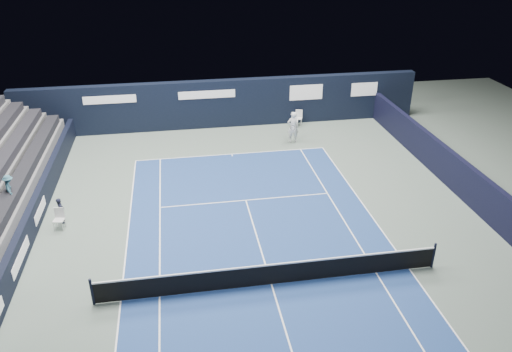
# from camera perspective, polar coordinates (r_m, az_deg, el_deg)

# --- Properties ---
(ground) EXTENTS (48.00, 48.00, 0.00)m
(ground) POSITION_cam_1_polar(r_m,az_deg,el_deg) (20.60, 0.68, -8.82)
(ground) COLOR #4F5E56
(ground) RESTS_ON ground
(court_surface) EXTENTS (10.97, 23.77, 0.01)m
(court_surface) POSITION_cam_1_polar(r_m,az_deg,el_deg) (19.04, 1.77, -12.28)
(court_surface) COLOR navy
(court_surface) RESTS_ON ground
(enclosure_wall_right) EXTENTS (0.30, 22.00, 1.80)m
(enclosure_wall_right) POSITION_cam_1_polar(r_m,az_deg,el_deg) (26.92, 21.63, 0.50)
(enclosure_wall_right) COLOR black
(enclosure_wall_right) RESTS_ON ground
(folding_chair_back_a) EXTENTS (0.54, 0.52, 1.00)m
(folding_chair_back_a) POSITION_cam_1_polar(r_m,az_deg,el_deg) (32.92, 4.44, 6.51)
(folding_chair_back_a) COLOR white
(folding_chair_back_a) RESTS_ON ground
(folding_chair_back_b) EXTENTS (0.58, 0.57, 1.03)m
(folding_chair_back_b) POSITION_cam_1_polar(r_m,az_deg,el_deg) (33.35, 4.90, 6.80)
(folding_chair_back_b) COLOR silver
(folding_chair_back_b) RESTS_ON ground
(line_judge_chair) EXTENTS (0.49, 0.48, 0.97)m
(line_judge_chair) POSITION_cam_1_polar(r_m,az_deg,el_deg) (23.52, -21.58, -4.38)
(line_judge_chair) COLOR silver
(line_judge_chair) RESTS_ON ground
(line_judge) EXTENTS (0.42, 0.51, 1.22)m
(line_judge) POSITION_cam_1_polar(r_m,az_deg,el_deg) (23.89, -21.39, -3.68)
(line_judge) COLOR black
(line_judge) RESTS_ON ground
(court_markings) EXTENTS (11.03, 23.83, 0.00)m
(court_markings) POSITION_cam_1_polar(r_m,az_deg,el_deg) (19.04, 1.77, -12.27)
(court_markings) COLOR white
(court_markings) RESTS_ON court_surface
(tennis_net) EXTENTS (12.90, 0.10, 1.10)m
(tennis_net) POSITION_cam_1_polar(r_m,az_deg,el_deg) (18.73, 1.80, -11.09)
(tennis_net) COLOR black
(tennis_net) RESTS_ON ground
(back_sponsor_wall) EXTENTS (26.00, 0.63, 3.10)m
(back_sponsor_wall) POSITION_cam_1_polar(r_m,az_deg,el_deg) (32.80, -3.85, 8.28)
(back_sponsor_wall) COLOR black
(back_sponsor_wall) RESTS_ON ground
(side_barrier_left) EXTENTS (0.33, 22.00, 1.20)m
(side_barrier_left) POSITION_cam_1_polar(r_m,az_deg,el_deg) (24.27, -23.83, -3.70)
(side_barrier_left) COLOR black
(side_barrier_left) RESTS_ON ground
(tennis_player) EXTENTS (0.71, 0.85, 1.94)m
(tennis_player) POSITION_cam_1_polar(r_m,az_deg,el_deg) (30.44, 4.24, 5.59)
(tennis_player) COLOR silver
(tennis_player) RESTS_ON ground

